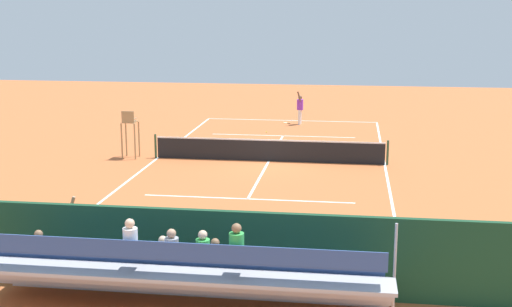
{
  "coord_description": "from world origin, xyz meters",
  "views": [
    {
      "loc": [
        -3.54,
        28.95,
        6.64
      ],
      "look_at": [
        0.0,
        4.0,
        1.2
      ],
      "focal_mm": 47.99,
      "sensor_mm": 36.0,
      "label": 1
    }
  ],
  "objects_px": {
    "tennis_net": "(269,150)",
    "courtside_bench": "(289,261)",
    "tennis_player": "(300,107)",
    "equipment_bag": "(220,274)",
    "line_judge": "(71,233)",
    "tennis_ball_near": "(266,132)",
    "bleacher_stand": "(181,274)",
    "tennis_racket": "(286,123)",
    "umpire_chair": "(130,129)"
  },
  "relations": [
    {
      "from": "tennis_net",
      "to": "tennis_racket",
      "type": "xyz_separation_m",
      "value": [
        0.24,
        -10.05,
        -0.49
      ]
    },
    {
      "from": "tennis_racket",
      "to": "line_judge",
      "type": "relative_size",
      "value": 0.28
    },
    {
      "from": "equipment_bag",
      "to": "tennis_racket",
      "type": "relative_size",
      "value": 1.7
    },
    {
      "from": "tennis_net",
      "to": "courtside_bench",
      "type": "bearing_deg",
      "value": 99.08
    },
    {
      "from": "umpire_chair",
      "to": "line_judge",
      "type": "height_order",
      "value": "umpire_chair"
    },
    {
      "from": "equipment_bag",
      "to": "courtside_bench",
      "type": "bearing_deg",
      "value": -175.67
    },
    {
      "from": "tennis_net",
      "to": "equipment_bag",
      "type": "bearing_deg",
      "value": 91.82
    },
    {
      "from": "line_judge",
      "to": "courtside_bench",
      "type": "bearing_deg",
      "value": -179.69
    },
    {
      "from": "tennis_player",
      "to": "tennis_ball_near",
      "type": "xyz_separation_m",
      "value": [
        1.58,
        2.81,
        -0.98
      ]
    },
    {
      "from": "bleacher_stand",
      "to": "line_judge",
      "type": "xyz_separation_m",
      "value": [
        3.36,
        -2.04,
        0.08
      ]
    },
    {
      "from": "tennis_net",
      "to": "tennis_racket",
      "type": "relative_size",
      "value": 19.4
    },
    {
      "from": "courtside_bench",
      "to": "tennis_ball_near",
      "type": "distance_m",
      "value": 20.38
    },
    {
      "from": "tennis_net",
      "to": "tennis_racket",
      "type": "height_order",
      "value": "tennis_net"
    },
    {
      "from": "courtside_bench",
      "to": "tennis_player",
      "type": "bearing_deg",
      "value": -86.21
    },
    {
      "from": "tennis_net",
      "to": "tennis_racket",
      "type": "bearing_deg",
      "value": -88.62
    },
    {
      "from": "equipment_bag",
      "to": "line_judge",
      "type": "relative_size",
      "value": 0.47
    },
    {
      "from": "equipment_bag",
      "to": "tennis_ball_near",
      "type": "bearing_deg",
      "value": -86.03
    },
    {
      "from": "bleacher_stand",
      "to": "tennis_racket",
      "type": "height_order",
      "value": "bleacher_stand"
    },
    {
      "from": "umpire_chair",
      "to": "tennis_ball_near",
      "type": "height_order",
      "value": "umpire_chair"
    },
    {
      "from": "courtside_bench",
      "to": "tennis_racket",
      "type": "bearing_deg",
      "value": -84.21
    },
    {
      "from": "tennis_net",
      "to": "tennis_ball_near",
      "type": "height_order",
      "value": "tennis_net"
    },
    {
      "from": "equipment_bag",
      "to": "line_judge",
      "type": "distance_m",
      "value": 3.92
    },
    {
      "from": "equipment_bag",
      "to": "umpire_chair",
      "type": "bearing_deg",
      "value": -63.33
    },
    {
      "from": "bleacher_stand",
      "to": "tennis_racket",
      "type": "relative_size",
      "value": 17.07
    },
    {
      "from": "tennis_player",
      "to": "courtside_bench",
      "type": "bearing_deg",
      "value": 93.79
    },
    {
      "from": "tennis_net",
      "to": "equipment_bag",
      "type": "xyz_separation_m",
      "value": [
        -0.43,
        13.4,
        -0.32
      ]
    },
    {
      "from": "tennis_player",
      "to": "tennis_racket",
      "type": "distance_m",
      "value": 1.36
    },
    {
      "from": "tennis_net",
      "to": "courtside_bench",
      "type": "relative_size",
      "value": 5.72
    },
    {
      "from": "courtside_bench",
      "to": "tennis_racket",
      "type": "relative_size",
      "value": 3.39
    },
    {
      "from": "line_judge",
      "to": "equipment_bag",
      "type": "bearing_deg",
      "value": 178.53
    },
    {
      "from": "tennis_racket",
      "to": "umpire_chair",
      "type": "bearing_deg",
      "value": 59.83
    },
    {
      "from": "tennis_net",
      "to": "bleacher_stand",
      "type": "distance_m",
      "value": 15.35
    },
    {
      "from": "tennis_net",
      "to": "bleacher_stand",
      "type": "bearing_deg",
      "value": 89.83
    },
    {
      "from": "line_judge",
      "to": "tennis_ball_near",
      "type": "bearing_deg",
      "value": -96.86
    },
    {
      "from": "equipment_bag",
      "to": "tennis_ball_near",
      "type": "height_order",
      "value": "equipment_bag"
    },
    {
      "from": "umpire_chair",
      "to": "line_judge",
      "type": "bearing_deg",
      "value": 102.04
    },
    {
      "from": "tennis_net",
      "to": "tennis_ball_near",
      "type": "distance_m",
      "value": 6.95
    },
    {
      "from": "umpire_chair",
      "to": "equipment_bag",
      "type": "height_order",
      "value": "umpire_chair"
    },
    {
      "from": "tennis_ball_near",
      "to": "courtside_bench",
      "type": "bearing_deg",
      "value": 98.75
    },
    {
      "from": "umpire_chair",
      "to": "equipment_bag",
      "type": "xyz_separation_m",
      "value": [
        -6.63,
        13.2,
        -1.13
      ]
    },
    {
      "from": "line_judge",
      "to": "tennis_player",
      "type": "bearing_deg",
      "value": -99.89
    },
    {
      "from": "umpire_chair",
      "to": "line_judge",
      "type": "distance_m",
      "value": 13.4
    },
    {
      "from": "tennis_net",
      "to": "tennis_player",
      "type": "relative_size",
      "value": 5.35
    },
    {
      "from": "bleacher_stand",
      "to": "tennis_racket",
      "type": "xyz_separation_m",
      "value": [
        0.2,
        -25.39,
        -0.92
      ]
    },
    {
      "from": "tennis_ball_near",
      "to": "tennis_player",
      "type": "bearing_deg",
      "value": -119.3
    },
    {
      "from": "bleacher_stand",
      "to": "umpire_chair",
      "type": "height_order",
      "value": "bleacher_stand"
    },
    {
      "from": "tennis_racket",
      "to": "tennis_ball_near",
      "type": "xyz_separation_m",
      "value": [
        0.74,
        3.18,
        0.02
      ]
    },
    {
      "from": "tennis_racket",
      "to": "line_judge",
      "type": "distance_m",
      "value": 23.58
    },
    {
      "from": "courtside_bench",
      "to": "bleacher_stand",
      "type": "bearing_deg",
      "value": 43.75
    },
    {
      "from": "umpire_chair",
      "to": "equipment_bag",
      "type": "relative_size",
      "value": 2.38
    }
  ]
}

